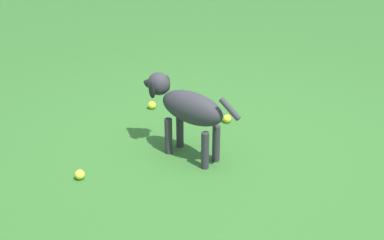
# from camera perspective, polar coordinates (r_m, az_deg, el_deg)

# --- Properties ---
(ground) EXTENTS (14.00, 14.00, 0.00)m
(ground) POSITION_cam_1_polar(r_m,az_deg,el_deg) (3.57, 3.42, -4.59)
(ground) COLOR #2D6026
(dog) EXTENTS (0.60, 0.63, 0.56)m
(dog) POSITION_cam_1_polar(r_m,az_deg,el_deg) (3.48, -0.62, 1.42)
(dog) COLOR #2D2D33
(dog) RESTS_ON ground
(tennis_ball_0) EXTENTS (0.07, 0.07, 0.07)m
(tennis_ball_0) POSITION_cam_1_polar(r_m,az_deg,el_deg) (4.08, 3.91, 0.15)
(tennis_ball_0) COLOR #CAD22D
(tennis_ball_0) RESTS_ON ground
(tennis_ball_1) EXTENTS (0.07, 0.07, 0.07)m
(tennis_ball_1) POSITION_cam_1_polar(r_m,az_deg,el_deg) (3.44, -12.34, -5.93)
(tennis_ball_1) COLOR #CBD334
(tennis_ball_1) RESTS_ON ground
(tennis_ball_2) EXTENTS (0.07, 0.07, 0.07)m
(tennis_ball_2) POSITION_cam_1_polar(r_m,az_deg,el_deg) (4.32, -4.47, 1.66)
(tennis_ball_2) COLOR #CFDD2D
(tennis_ball_2) RESTS_ON ground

